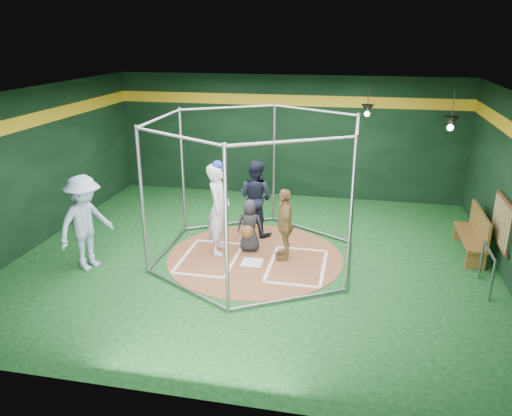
% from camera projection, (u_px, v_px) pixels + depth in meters
% --- Properties ---
extents(room_shell, '(10.10, 9.10, 3.53)m').
position_uv_depth(room_shell, '(255.00, 180.00, 10.25)').
color(room_shell, '#0D3D14').
rests_on(room_shell, ground).
extents(clay_disc, '(3.80, 3.80, 0.01)m').
position_uv_depth(clay_disc, '(255.00, 257.00, 10.82)').
color(clay_disc, brown).
rests_on(clay_disc, ground).
extents(home_plate, '(0.43, 0.43, 0.01)m').
position_uv_depth(home_plate, '(252.00, 262.00, 10.54)').
color(home_plate, white).
rests_on(home_plate, clay_disc).
extents(batter_box_left, '(1.17, 1.77, 0.01)m').
position_uv_depth(batter_box_left, '(210.00, 257.00, 10.77)').
color(batter_box_left, white).
rests_on(batter_box_left, clay_disc).
extents(batter_box_right, '(1.17, 1.77, 0.01)m').
position_uv_depth(batter_box_right, '(297.00, 265.00, 10.41)').
color(batter_box_right, white).
rests_on(batter_box_right, clay_disc).
extents(batting_cage, '(4.05, 4.67, 3.00)m').
position_uv_depth(batting_cage, '(255.00, 191.00, 10.33)').
color(batting_cage, gray).
rests_on(batting_cage, ground).
extents(bat_rack, '(0.07, 1.25, 0.98)m').
position_uv_depth(bat_rack, '(502.00, 222.00, 9.90)').
color(bat_rack, brown).
rests_on(bat_rack, room_shell).
extents(pendant_lamp_near, '(0.34, 0.34, 0.90)m').
position_uv_depth(pendant_lamp_near, '(367.00, 109.00, 12.81)').
color(pendant_lamp_near, black).
rests_on(pendant_lamp_near, room_shell).
extents(pendant_lamp_far, '(0.34, 0.34, 0.90)m').
position_uv_depth(pendant_lamp_far, '(451.00, 122.00, 10.99)').
color(pendant_lamp_far, black).
rests_on(pendant_lamp_far, room_shell).
extents(batter_figure, '(0.54, 0.77, 2.07)m').
position_uv_depth(batter_figure, '(219.00, 208.00, 10.75)').
color(batter_figure, silver).
rests_on(batter_figure, clay_disc).
extents(visitor_leopard, '(0.58, 0.97, 1.56)m').
position_uv_depth(visitor_leopard, '(285.00, 224.00, 10.52)').
color(visitor_leopard, tan).
rests_on(visitor_leopard, clay_disc).
extents(catcher_figure, '(0.61, 0.61, 1.17)m').
position_uv_depth(catcher_figure, '(250.00, 226.00, 10.95)').
color(catcher_figure, black).
rests_on(catcher_figure, clay_disc).
extents(umpire, '(1.08, 0.99, 1.81)m').
position_uv_depth(umpire, '(256.00, 198.00, 11.80)').
color(umpire, black).
rests_on(umpire, clay_disc).
extents(bystander_blue, '(1.15, 1.46, 1.98)m').
position_uv_depth(bystander_blue, '(85.00, 223.00, 10.05)').
color(bystander_blue, '#98ACC9').
rests_on(bystander_blue, ground).
extents(dugout_bench, '(0.40, 1.73, 1.01)m').
position_uv_depth(dugout_bench, '(474.00, 232.00, 10.81)').
color(dugout_bench, brown).
rests_on(dugout_bench, ground).
extents(steel_railing, '(0.05, 0.94, 0.81)m').
position_uv_depth(steel_railing, '(488.00, 263.00, 9.31)').
color(steel_railing, gray).
rests_on(steel_railing, ground).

